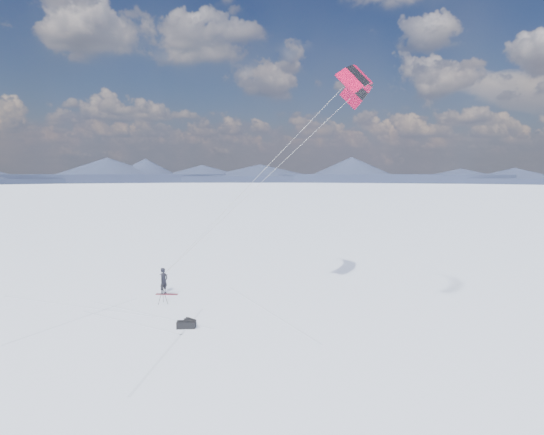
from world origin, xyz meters
The scene contains 9 objects.
ground centered at (0.00, 0.00, 0.00)m, with size 1800.00×1800.00×0.00m, color white.
horizon_hills centered at (0.00, 0.00, 2.97)m, with size 704.84×706.81×8.00m.
snow_tracks centered at (-0.65, -0.35, 0.00)m, with size 14.76×10.25×0.01m.
snowkiter centered at (-2.18, 3.69, 0.00)m, with size 0.62×0.41×1.69m, color black.
snowboard centered at (-1.91, 3.65, 0.02)m, with size 1.42×0.26×0.04m, color maroon.
tripod centered at (-0.74, 1.98, 0.74)m, with size 0.55×0.58×1.14m.
gear_bag_a centered at (3.15, -0.74, 0.18)m, with size 1.02×0.84×0.41m.
gear_bag_b centered at (2.89, -0.10, 0.13)m, with size 0.68×0.44×0.29m.
power_kite centered at (9.20, 7.17, 12.72)m, with size 12.80×6.45×12.41m.
Camera 1 is at (17.31, -18.22, 7.78)m, focal length 30.00 mm.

